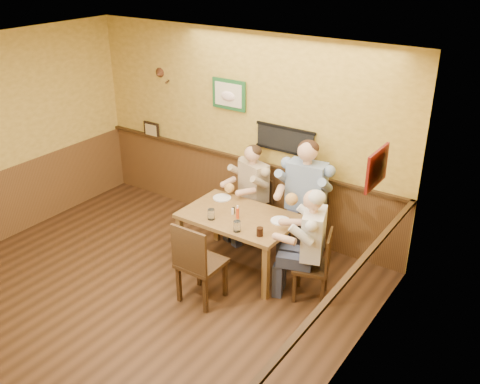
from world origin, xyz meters
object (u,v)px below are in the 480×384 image
object	(u,v)px
water_glass_mid	(237,226)
diner_tan_shirt	(253,196)
chair_back_right	(305,219)
pepper_shaker	(234,210)
cola_tumbler	(260,232)
chair_near_side	(201,261)
diner_white_elder	(313,251)
hot_sauce_bottle	(238,213)
water_glass_left	(211,214)
dining_table	(239,222)
chair_right_end	(312,265)
chair_back_left	(253,208)
diner_blue_polo	(305,204)
salt_shaker	(233,211)

from	to	relation	value
water_glass_mid	diner_tan_shirt	bearing A→B (deg)	113.92
water_glass_mid	chair_back_right	bearing A→B (deg)	74.65
water_glass_mid	pepper_shaker	bearing A→B (deg)	129.99
chair_back_right	cola_tumbler	world-z (taller)	chair_back_right
chair_near_side	diner_white_elder	bearing A→B (deg)	-144.65
diner_tan_shirt	hot_sauce_bottle	distance (m)	0.96
water_glass_left	water_glass_mid	xyz separation A→B (m)	(0.43, -0.07, -0.00)
dining_table	cola_tumbler	bearing A→B (deg)	-30.33
dining_table	diner_tan_shirt	world-z (taller)	diner_tan_shirt
chair_back_right	water_glass_mid	size ratio (longest dim) A/B	7.65
diner_white_elder	chair_right_end	bearing A→B (deg)	0.00
water_glass_left	chair_back_left	bearing A→B (deg)	94.04
diner_blue_polo	diner_tan_shirt	bearing A→B (deg)	173.33
chair_right_end	diner_white_elder	distance (m)	0.19
dining_table	pepper_shaker	bearing A→B (deg)	-179.76
hot_sauce_bottle	dining_table	bearing A→B (deg)	113.35
chair_near_side	diner_blue_polo	size ratio (longest dim) A/B	0.71
hot_sauce_bottle	water_glass_mid	bearing A→B (deg)	-56.79
chair_right_end	cola_tumbler	distance (m)	0.72
diner_white_elder	salt_shaker	distance (m)	1.15
water_glass_left	cola_tumbler	distance (m)	0.70
chair_right_end	cola_tumbler	bearing A→B (deg)	-86.70
chair_right_end	water_glass_mid	bearing A→B (deg)	-89.49
chair_back_right	water_glass_left	world-z (taller)	chair_back_right
chair_back_left	diner_tan_shirt	distance (m)	0.18
chair_right_end	dining_table	bearing A→B (deg)	-111.43
dining_table	chair_near_side	bearing A→B (deg)	-88.17
chair_right_end	diner_tan_shirt	distance (m)	1.60
chair_near_side	water_glass_mid	xyz separation A→B (m)	(0.18, 0.45, 0.30)
chair_back_left	salt_shaker	xyz separation A→B (m)	(0.22, -0.81, 0.36)
chair_back_left	chair_near_side	xyz separation A→B (m)	(0.32, -1.59, 0.08)
chair_back_left	diner_tan_shirt	world-z (taller)	diner_tan_shirt
diner_tan_shirt	water_glass_left	size ratio (longest dim) A/B	9.22
pepper_shaker	water_glass_mid	bearing A→B (deg)	-50.01
cola_tumbler	water_glass_mid	bearing A→B (deg)	-167.17
chair_back_left	diner_blue_polo	size ratio (longest dim) A/B	0.60
dining_table	water_glass_mid	distance (m)	0.43
water_glass_mid	cola_tumbler	size ratio (longest dim) A/B	1.28
dining_table	diner_white_elder	xyz separation A→B (m)	(1.06, -0.06, -0.04)
chair_back_left	diner_tan_shirt	xyz separation A→B (m)	(0.00, 0.00, 0.18)
chair_right_end	salt_shaker	bearing A→B (deg)	-110.11
chair_back_left	dining_table	bearing A→B (deg)	-51.44
chair_right_end	salt_shaker	xyz separation A→B (m)	(-1.13, 0.03, 0.36)
water_glass_left	hot_sauce_bottle	bearing A→B (deg)	37.73
dining_table	hot_sauce_bottle	bearing A→B (deg)	-66.65
water_glass_mid	pepper_shaker	world-z (taller)	water_glass_mid
chair_near_side	pepper_shaker	distance (m)	0.85
diner_tan_shirt	water_glass_mid	distance (m)	1.26
chair_right_end	chair_back_left	bearing A→B (deg)	-140.48
dining_table	chair_right_end	world-z (taller)	chair_right_end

